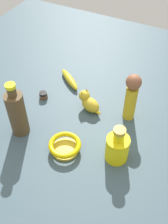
{
  "coord_description": "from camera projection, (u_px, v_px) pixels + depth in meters",
  "views": [
    {
      "loc": [
        -0.38,
        0.76,
        0.94
      ],
      "look_at": [
        0.0,
        0.0,
        0.07
      ],
      "focal_mm": 43.9,
      "sensor_mm": 36.0,
      "label": 1
    }
  ],
  "objects": [
    {
      "name": "banana",
      "position": [
        70.0,
        79.0,
        1.45
      ],
      "size": [
        0.17,
        0.14,
        0.04
      ],
      "primitive_type": "ellipsoid",
      "rotation": [
        0.0,
        0.0,
        5.63
      ],
      "color": "gold",
      "rests_on": "ground"
    },
    {
      "name": "bottle_tall",
      "position": [
        17.0,
        113.0,
        1.15
      ],
      "size": [
        0.08,
        0.08,
        0.27
      ],
      "color": "#503C24",
      "rests_on": "ground"
    },
    {
      "name": "person_figure_adult",
      "position": [
        132.0,
        95.0,
        1.19
      ],
      "size": [
        0.07,
        0.07,
        0.24
      ],
      "color": "gold",
      "rests_on": "ground"
    },
    {
      "name": "ground",
      "position": [
        84.0,
        122.0,
        1.26
      ],
      "size": [
        2.0,
        2.0,
        0.0
      ],
      "primitive_type": "plane",
      "color": "#384C56"
    },
    {
      "name": "cat_figurine",
      "position": [
        89.0,
        102.0,
        1.29
      ],
      "size": [
        0.13,
        0.09,
        0.1
      ],
      "color": "gold",
      "rests_on": "ground"
    },
    {
      "name": "bottle_short",
      "position": [
        117.0,
        147.0,
        1.08
      ],
      "size": [
        0.09,
        0.09,
        0.17
      ],
      "color": "yellow",
      "rests_on": "ground"
    },
    {
      "name": "bowl",
      "position": [
        65.0,
        146.0,
        1.13
      ],
      "size": [
        0.14,
        0.14,
        0.04
      ],
      "color": "gold",
      "rests_on": "ground"
    },
    {
      "name": "nail_polish_jar",
      "position": [
        43.0,
        95.0,
        1.37
      ],
      "size": [
        0.04,
        0.04,
        0.03
      ],
      "color": "brown",
      "rests_on": "ground"
    }
  ]
}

